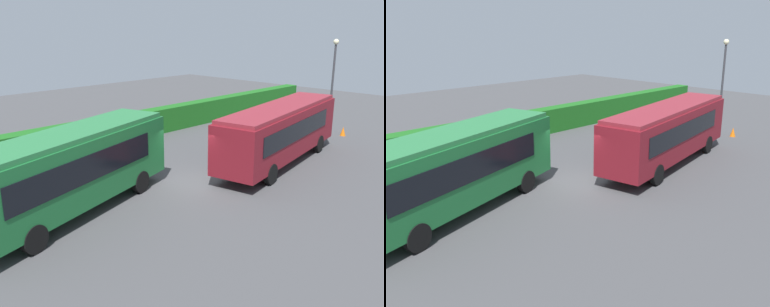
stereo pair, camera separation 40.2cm
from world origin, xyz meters
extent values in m
plane|color=#424244|center=(0.00, 0.00, 0.00)|extent=(64.00, 64.00, 0.00)
cube|color=#19602D|center=(-5.95, 0.97, 1.84)|extent=(10.07, 4.98, 2.57)
cube|color=#27723C|center=(-5.95, 0.97, 3.22)|extent=(9.73, 4.72, 0.20)
cube|color=black|center=(-6.57, 2.02, 2.14)|extent=(7.36, 2.18, 1.03)
cube|color=black|center=(-5.91, -0.25, 2.14)|extent=(7.36, 2.18, 1.03)
cube|color=black|center=(-1.23, 2.34, 2.14)|extent=(0.57, 1.85, 1.08)
cube|color=silver|center=(-1.23, 2.34, 2.94)|extent=(0.40, 1.24, 0.28)
cylinder|color=black|center=(-3.33, 2.84, 0.50)|extent=(1.04, 0.55, 1.00)
cylinder|color=black|center=(-2.73, 0.79, 0.50)|extent=(1.04, 0.55, 1.00)
cylinder|color=black|center=(-8.57, -0.91, 0.50)|extent=(1.04, 0.55, 1.00)
sphere|color=silver|center=(-1.39, 2.96, 0.90)|extent=(0.22, 0.22, 0.22)
sphere|color=silver|center=(-1.04, 1.73, 0.90)|extent=(0.22, 0.22, 0.22)
cube|color=maroon|center=(5.19, -1.17, 1.74)|extent=(10.72, 4.01, 2.37)
cube|color=maroon|center=(5.19, -1.17, 3.02)|extent=(10.38, 3.77, 0.20)
cube|color=black|center=(4.70, -0.06, 2.02)|extent=(8.07, 1.39, 0.95)
cube|color=black|center=(5.09, -2.37, 2.02)|extent=(8.07, 1.39, 0.95)
cube|color=black|center=(10.38, -0.30, 2.02)|extent=(0.35, 1.87, 1.00)
cube|color=silver|center=(10.38, -0.30, 2.74)|extent=(0.25, 1.26, 0.28)
cylinder|color=black|center=(8.22, 0.41, 0.50)|extent=(1.03, 0.44, 1.00)
cylinder|color=black|center=(8.57, -1.67, 0.50)|extent=(1.03, 0.44, 1.00)
cylinder|color=black|center=(1.81, -0.66, 0.50)|extent=(1.03, 0.44, 1.00)
cylinder|color=black|center=(2.16, -2.74, 0.50)|extent=(1.03, 0.44, 1.00)
sphere|color=silver|center=(10.29, 0.33, 0.90)|extent=(0.22, 0.22, 0.22)
sphere|color=silver|center=(10.50, -0.92, 0.90)|extent=(0.22, 0.22, 0.22)
cube|color=#334C8C|center=(-5.15, 3.94, 0.45)|extent=(0.28, 0.35, 0.89)
cube|color=silver|center=(-5.15, 3.94, 1.28)|extent=(0.32, 0.53, 0.78)
sphere|color=tan|center=(-5.15, 3.94, 1.79)|extent=(0.25, 0.25, 0.25)
cube|color=#334C8C|center=(2.76, 1.25, 0.39)|extent=(0.34, 0.34, 0.78)
cube|color=silver|center=(2.76, 1.25, 1.13)|extent=(0.46, 0.43, 0.69)
sphere|color=brown|center=(2.76, 1.25, 1.58)|extent=(0.22, 0.22, 0.22)
cube|color=#195D1A|center=(0.00, 8.62, 0.82)|extent=(44.00, 1.08, 1.65)
cone|color=orange|center=(13.22, -0.93, 0.30)|extent=(0.36, 0.36, 0.60)
cylinder|color=#38383D|center=(13.25, 0.15, 2.95)|extent=(0.14, 0.14, 5.90)
sphere|color=beige|center=(13.25, 0.15, 6.08)|extent=(0.36, 0.36, 0.36)
camera|label=1|loc=(-14.18, -13.59, 7.28)|focal=40.97mm
camera|label=2|loc=(-13.89, -13.87, 7.28)|focal=40.97mm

